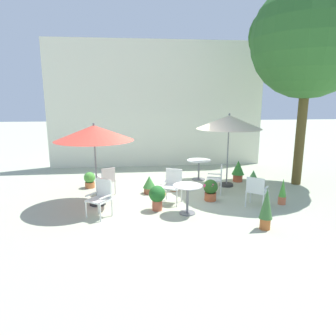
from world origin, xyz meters
name	(u,v)px	position (x,y,z in m)	size (l,w,h in m)	color
ground_plane	(169,197)	(0.00, 0.00, 0.00)	(60.00, 60.00, 0.00)	#AAB195
villa_facade	(157,105)	(0.00, 4.43, 2.56)	(8.92, 0.30, 5.12)	silver
shade_tree	(311,39)	(4.54, 1.02, 4.63)	(3.77, 3.59, 6.41)	brown
patio_umbrella_0	(94,134)	(-2.02, -0.42, 1.96)	(2.08, 2.08, 2.24)	#2D2D2D
patio_umbrella_1	(229,123)	(2.04, 0.98, 2.09)	(2.10, 2.10, 2.38)	#2D2D2D
cafe_table_0	(188,194)	(0.32, -1.36, 0.52)	(0.74, 0.74, 0.75)	silver
cafe_table_1	(199,166)	(1.28, 1.86, 0.51)	(0.84, 0.84, 0.72)	white
patio_chair_0	(256,189)	(2.22, -1.10, 0.50)	(0.66, 0.65, 0.84)	silver
patio_chair_1	(101,196)	(-1.82, -1.29, 0.52)	(0.67, 0.66, 0.92)	white
patio_chair_2	(107,179)	(-1.83, 0.48, 0.48)	(0.61, 0.62, 0.84)	silver
patio_chair_3	(172,184)	(0.05, -0.46, 0.54)	(0.64, 0.62, 0.94)	white
patio_chair_4	(217,177)	(1.51, 0.25, 0.50)	(0.57, 0.57, 0.87)	white
potted_plant_0	(149,184)	(-0.55, 0.44, 0.29)	(0.39, 0.39, 0.54)	brown
potted_plant_1	(253,179)	(2.76, 0.49, 0.33)	(0.38, 0.38, 0.63)	#A25630
potted_plant_2	(210,189)	(1.15, -0.42, 0.33)	(0.42, 0.41, 0.61)	#BD5C35
potted_plant_3	(157,196)	(-0.41, -1.04, 0.39)	(0.44, 0.43, 0.66)	#B95D41
potted_plant_4	(174,182)	(0.25, 0.64, 0.27)	(0.30, 0.30, 0.52)	#984B2D
potted_plant_5	(90,180)	(-2.45, 1.27, 0.27)	(0.36, 0.36, 0.52)	#C3723F
potted_plant_6	(283,192)	(3.04, -0.94, 0.35)	(0.21, 0.21, 0.73)	#C96945
potted_plant_7	(238,170)	(2.60, 1.50, 0.41)	(0.43, 0.43, 0.74)	#BA5133
potted_plant_8	(266,207)	(1.89, -2.50, 0.51)	(0.29, 0.29, 0.95)	#B4622F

